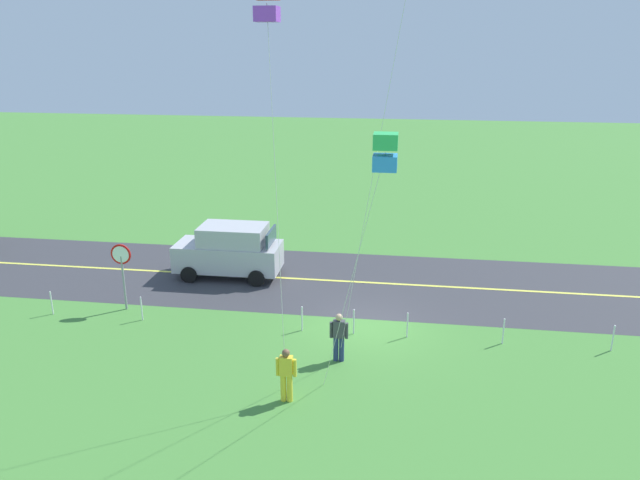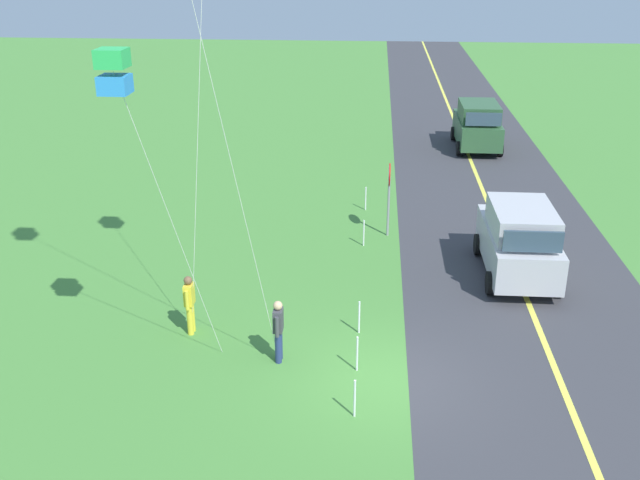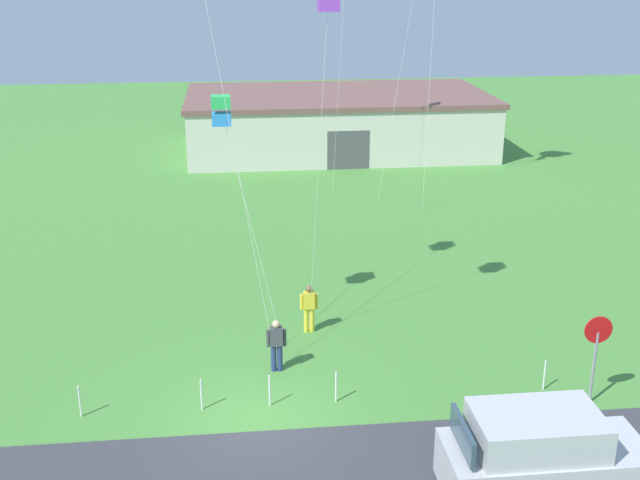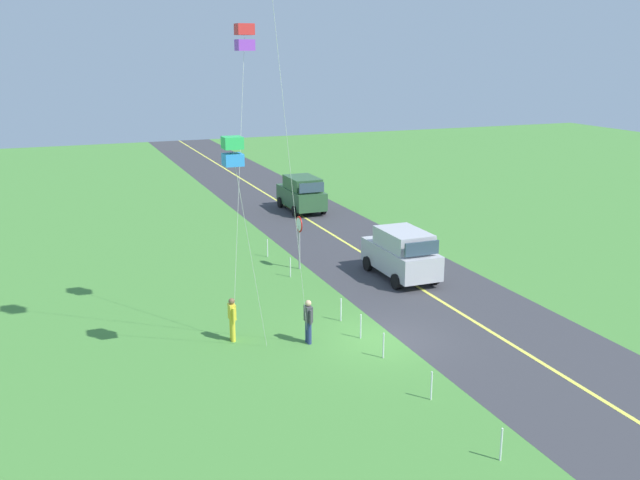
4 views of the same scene
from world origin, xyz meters
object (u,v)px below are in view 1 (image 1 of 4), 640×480
object	(u,v)px
person_adult_companion	(286,373)
stop_sign	(122,264)
car_suv_foreground	(230,250)
kite_blue_mid	(267,4)
kite_green_far	(385,153)
person_adult_near	(339,336)

from	to	relation	value
person_adult_companion	stop_sign	bearing A→B (deg)	-32.20
car_suv_foreground	kite_blue_mid	size ratio (longest dim) A/B	0.41
stop_sign	kite_green_far	xyz separation A→B (m)	(-9.62, 5.55, 5.29)
kite_blue_mid	person_adult_near	bearing A→B (deg)	-136.60
stop_sign	kite_blue_mid	bearing A→B (deg)	147.30
person_adult_companion	kite_blue_mid	world-z (taller)	kite_blue_mid
person_adult_companion	kite_green_far	xyz separation A→B (m)	(-2.51, 0.43, 6.23)
car_suv_foreground	kite_green_far	xyz separation A→B (m)	(-6.70, 9.39, 5.94)
person_adult_companion	person_adult_near	bearing A→B (deg)	-112.28
car_suv_foreground	person_adult_companion	size ratio (longest dim) A/B	2.75
stop_sign	kite_blue_mid	size ratio (longest dim) A/B	0.24
stop_sign	person_adult_near	distance (m)	8.76
car_suv_foreground	kite_green_far	size ratio (longest dim) A/B	0.58
stop_sign	person_adult_companion	distance (m)	8.81
stop_sign	kite_green_far	size ratio (longest dim) A/B	0.34
person_adult_companion	kite_blue_mid	distance (m)	9.56
person_adult_companion	kite_green_far	distance (m)	6.73
car_suv_foreground	kite_blue_mid	distance (m)	12.81
stop_sign	kite_blue_mid	distance (m)	11.64
person_adult_companion	kite_green_far	bearing A→B (deg)	173.74
person_adult_companion	kite_blue_mid	bearing A→B (deg)	-57.35
kite_blue_mid	kite_green_far	distance (m)	4.62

